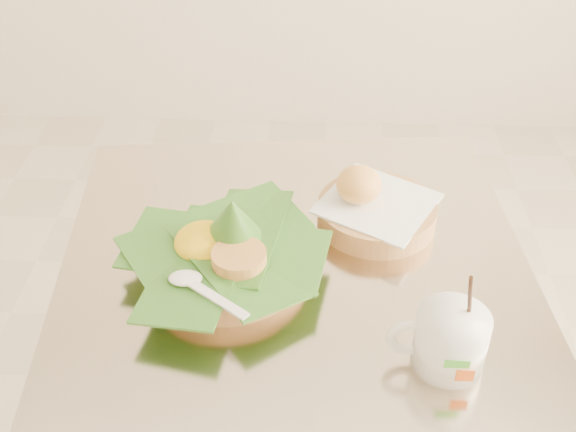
{
  "coord_description": "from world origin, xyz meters",
  "views": [
    {
      "loc": [
        0.17,
        -0.77,
        1.46
      ],
      "look_at": [
        0.14,
        0.08,
        0.82
      ],
      "focal_mm": 45.0,
      "sensor_mm": 36.0,
      "label": 1
    }
  ],
  "objects_px": {
    "cafe_table": "(294,361)",
    "coffee_mug": "(449,339)",
    "rice_basket": "(225,250)",
    "bread_basket": "(374,208)"
  },
  "relations": [
    {
      "from": "cafe_table",
      "to": "rice_basket",
      "type": "height_order",
      "value": "rice_basket"
    },
    {
      "from": "cafe_table",
      "to": "coffee_mug",
      "type": "xyz_separation_m",
      "value": [
        0.2,
        -0.19,
        0.26
      ]
    },
    {
      "from": "rice_basket",
      "to": "coffee_mug",
      "type": "height_order",
      "value": "coffee_mug"
    },
    {
      "from": "rice_basket",
      "to": "bread_basket",
      "type": "xyz_separation_m",
      "value": [
        0.22,
        0.13,
        -0.01
      ]
    },
    {
      "from": "bread_basket",
      "to": "coffee_mug",
      "type": "height_order",
      "value": "coffee_mug"
    },
    {
      "from": "bread_basket",
      "to": "coffee_mug",
      "type": "distance_m",
      "value": 0.3
    },
    {
      "from": "rice_basket",
      "to": "bread_basket",
      "type": "distance_m",
      "value": 0.26
    },
    {
      "from": "coffee_mug",
      "to": "bread_basket",
      "type": "bearing_deg",
      "value": 104.62
    },
    {
      "from": "rice_basket",
      "to": "bread_basket",
      "type": "height_order",
      "value": "rice_basket"
    },
    {
      "from": "cafe_table",
      "to": "bread_basket",
      "type": "xyz_separation_m",
      "value": [
        0.12,
        0.1,
        0.25
      ]
    }
  ]
}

